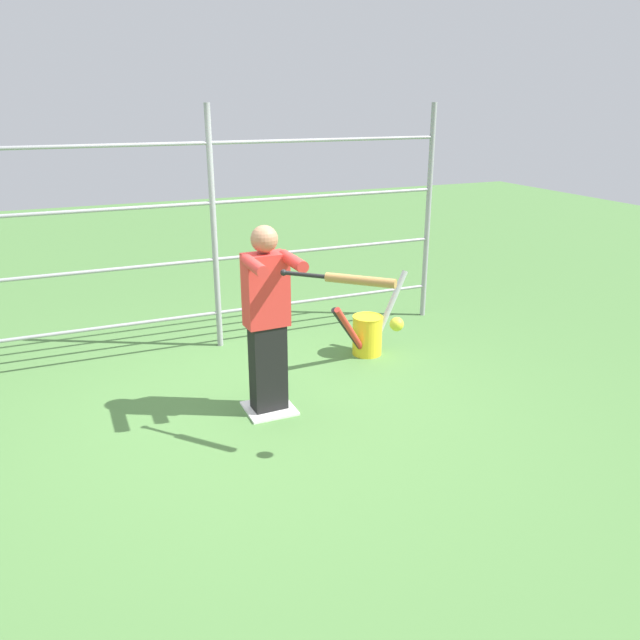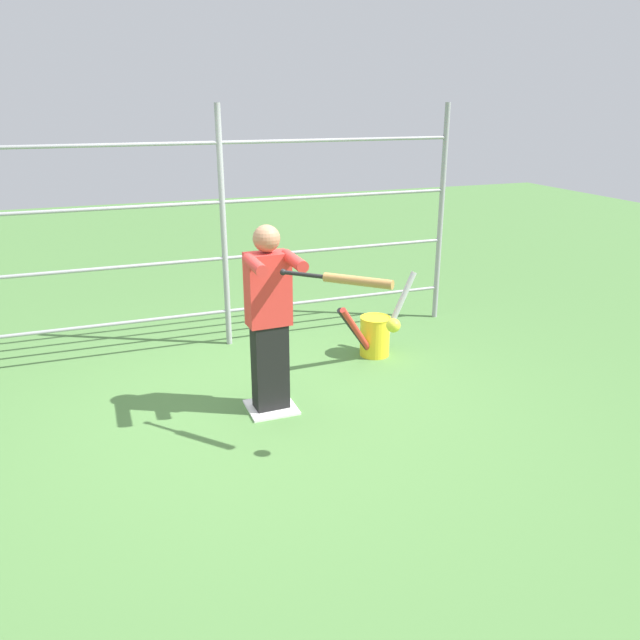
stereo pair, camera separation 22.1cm
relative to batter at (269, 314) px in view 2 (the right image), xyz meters
The scene contains 7 objects.
ground_plane 0.85m from the batter, 90.00° to the right, with size 24.00×24.00×0.00m, color #4C7A3D.
home_plate 0.84m from the batter, 90.00° to the right, with size 0.40×0.40×0.02m.
fence_backstop 1.66m from the batter, 90.00° to the right, with size 5.10×0.06×2.45m.
batter is the anchor object (origin of this frame).
baseball_bat_swinging 0.98m from the batter, 113.66° to the left, with size 0.61×0.67×0.08m.
softball_in_flight 1.23m from the batter, 117.22° to the left, with size 0.10×0.10×0.10m.
bat_bucket 1.63m from the batter, 149.67° to the right, with size 0.99×0.50×0.84m.
Camera 2 is at (1.27, 4.58, 2.47)m, focal length 35.00 mm.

